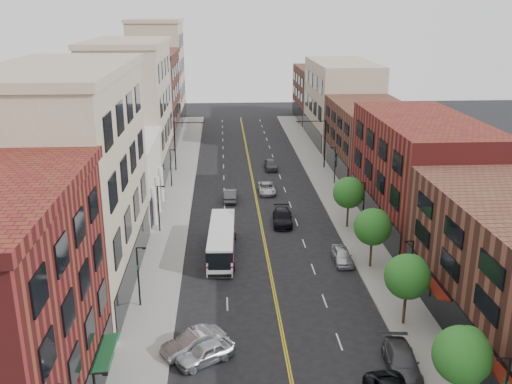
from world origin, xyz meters
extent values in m
plane|color=black|center=(0.00, 0.00, 0.00)|extent=(220.00, 220.00, 0.00)
cube|color=gray|center=(-10.00, 35.00, 0.07)|extent=(4.00, 110.00, 0.15)
cube|color=gray|center=(10.00, 35.00, 0.07)|extent=(4.00, 110.00, 0.15)
cube|color=tan|center=(-17.00, 13.00, 9.00)|extent=(10.00, 22.00, 18.00)
cube|color=silver|center=(-17.00, 31.00, 4.00)|extent=(10.00, 14.00, 8.00)
cube|color=tan|center=(-17.00, 48.00, 9.00)|extent=(10.00, 20.00, 18.00)
cube|color=brown|center=(-17.00, 68.00, 7.50)|extent=(10.00, 20.00, 15.00)
cube|color=tan|center=(-17.00, 86.00, 10.00)|extent=(10.00, 16.00, 20.00)
cube|color=maroon|center=(17.00, 24.00, 6.00)|extent=(10.00, 22.00, 12.00)
cube|color=brown|center=(17.00, 45.00, 5.00)|extent=(10.00, 20.00, 10.00)
cube|color=tan|center=(17.00, 66.00, 7.00)|extent=(10.00, 22.00, 14.00)
cube|color=brown|center=(17.00, 86.00, 5.50)|extent=(10.00, 18.00, 11.00)
sphere|color=#1D5D1A|center=(9.30, -6.00, 4.04)|extent=(3.40, 3.40, 3.40)
sphere|color=#1D5D1A|center=(9.80, -5.60, 4.55)|extent=(2.04, 2.04, 2.04)
cylinder|color=black|center=(9.30, 4.00, 1.40)|extent=(0.22, 0.22, 2.50)
sphere|color=#1D5D1A|center=(9.30, 4.00, 4.04)|extent=(3.40, 3.40, 3.40)
sphere|color=#1D5D1A|center=(9.80, 4.40, 4.55)|extent=(2.04, 2.04, 2.04)
cylinder|color=black|center=(9.30, 14.00, 1.40)|extent=(0.22, 0.22, 2.50)
sphere|color=#1D5D1A|center=(9.30, 14.00, 4.04)|extent=(3.40, 3.40, 3.40)
sphere|color=#1D5D1A|center=(9.80, 14.40, 4.55)|extent=(2.04, 2.04, 2.04)
cylinder|color=black|center=(9.30, 24.00, 1.40)|extent=(0.22, 0.22, 2.50)
sphere|color=#1D5D1A|center=(9.30, 24.00, 4.04)|extent=(3.40, 3.40, 3.40)
sphere|color=#1D5D1A|center=(9.80, 24.40, 4.55)|extent=(2.04, 2.04, 2.04)
cylinder|color=black|center=(-10.65, -8.00, 5.15)|extent=(0.70, 0.10, 0.10)
cube|color=black|center=(-10.40, -8.00, 5.10)|extent=(0.28, 0.14, 0.14)
cylinder|color=black|center=(-11.00, 8.00, 2.65)|extent=(0.14, 0.14, 5.00)
cylinder|color=black|center=(-10.65, 8.00, 5.15)|extent=(0.70, 0.10, 0.10)
cube|color=black|center=(-10.40, 8.00, 5.10)|extent=(0.28, 0.14, 0.14)
cube|color=#19592D|center=(-11.00, 8.00, 3.55)|extent=(0.04, 0.55, 0.35)
cylinder|color=black|center=(-11.00, 24.00, 2.65)|extent=(0.14, 0.14, 5.00)
cylinder|color=black|center=(-10.65, 24.00, 5.15)|extent=(0.70, 0.10, 0.10)
cube|color=black|center=(-10.40, 24.00, 5.10)|extent=(0.28, 0.14, 0.14)
cube|color=#19592D|center=(-11.00, 24.00, 3.55)|extent=(0.04, 0.55, 0.35)
cylinder|color=black|center=(-11.00, 40.00, 2.65)|extent=(0.14, 0.14, 5.00)
cylinder|color=black|center=(-10.65, 40.00, 5.15)|extent=(0.70, 0.10, 0.10)
cube|color=black|center=(-10.40, 40.00, 5.10)|extent=(0.28, 0.14, 0.14)
cube|color=#19592D|center=(-11.00, 40.00, 3.55)|extent=(0.04, 0.55, 0.35)
cylinder|color=black|center=(10.65, -8.00, 5.15)|extent=(0.70, 0.10, 0.10)
cube|color=black|center=(10.40, -8.00, 5.10)|extent=(0.28, 0.14, 0.14)
cube|color=#19592D|center=(11.00, -8.00, 3.55)|extent=(0.04, 0.55, 0.35)
cylinder|color=black|center=(11.00, 8.00, 2.65)|extent=(0.14, 0.14, 5.00)
cylinder|color=black|center=(10.65, 8.00, 5.15)|extent=(0.70, 0.10, 0.10)
cube|color=black|center=(10.40, 8.00, 5.10)|extent=(0.28, 0.14, 0.14)
cube|color=#19592D|center=(11.00, 8.00, 3.55)|extent=(0.04, 0.55, 0.35)
cylinder|color=black|center=(11.00, 24.00, 2.65)|extent=(0.14, 0.14, 5.00)
cylinder|color=black|center=(10.65, 24.00, 5.15)|extent=(0.70, 0.10, 0.10)
cube|color=black|center=(10.40, 24.00, 5.10)|extent=(0.28, 0.14, 0.14)
cube|color=#19592D|center=(11.00, 24.00, 3.55)|extent=(0.04, 0.55, 0.35)
cylinder|color=black|center=(11.00, 40.00, 2.65)|extent=(0.14, 0.14, 5.00)
cylinder|color=black|center=(10.65, 40.00, 5.15)|extent=(0.70, 0.10, 0.10)
cube|color=black|center=(10.40, 40.00, 5.10)|extent=(0.28, 0.14, 0.14)
cube|color=#19592D|center=(11.00, 40.00, 3.55)|extent=(0.04, 0.55, 0.35)
cylinder|color=black|center=(-11.00, 48.00, 3.75)|extent=(0.18, 0.18, 7.20)
cylinder|color=black|center=(-8.80, 48.00, 7.15)|extent=(4.40, 0.12, 0.12)
imported|color=black|center=(-7.00, 48.00, 6.75)|extent=(0.15, 0.18, 0.90)
cylinder|color=black|center=(11.00, 48.00, 3.75)|extent=(0.18, 0.18, 7.20)
cylinder|color=black|center=(8.80, 48.00, 7.15)|extent=(4.40, 0.12, 0.12)
imported|color=black|center=(7.00, 48.00, 6.75)|extent=(0.15, 0.18, 0.90)
cube|color=silver|center=(-4.39, 17.72, 1.49)|extent=(2.78, 10.91, 2.62)
cube|color=black|center=(-4.39, 17.72, 2.12)|extent=(2.81, 10.95, 0.95)
cube|color=#B80D2B|center=(-4.39, 17.72, 1.22)|extent=(2.81, 10.95, 0.20)
cube|color=black|center=(-4.61, 12.30, 1.71)|extent=(1.98, 0.14, 1.44)
cylinder|color=black|center=(-5.72, 14.17, 0.43)|extent=(0.29, 0.88, 0.87)
cylinder|color=black|center=(-3.34, 14.07, 0.43)|extent=(0.29, 0.88, 0.87)
cylinder|color=black|center=(-5.43, 21.38, 0.43)|extent=(0.29, 0.88, 0.87)
cylinder|color=black|center=(-3.05, 21.28, 0.43)|extent=(0.29, 0.88, 0.87)
imported|color=#B3B7BC|center=(-5.60, 0.14, 0.71)|extent=(4.41, 3.58, 1.41)
imported|color=#A7AAAF|center=(-6.44, 1.45, 0.75)|extent=(4.72, 3.72, 1.50)
imported|color=#414145|center=(7.40, -1.64, 0.73)|extent=(2.50, 5.20, 1.46)
imported|color=silver|center=(6.93, 15.28, 0.70)|extent=(1.71, 4.16, 1.41)
imported|color=#46464A|center=(-3.26, 33.94, 0.72)|extent=(1.68, 4.40, 1.43)
imported|color=black|center=(2.37, 25.63, 0.76)|extent=(2.46, 5.35, 1.51)
imported|color=silver|center=(1.50, 36.79, 0.64)|extent=(2.22, 4.63, 1.27)
imported|color=#424246|center=(2.98, 47.90, 0.74)|extent=(1.89, 4.39, 1.47)
camera|label=1|loc=(-4.21, -33.29, 23.03)|focal=40.00mm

